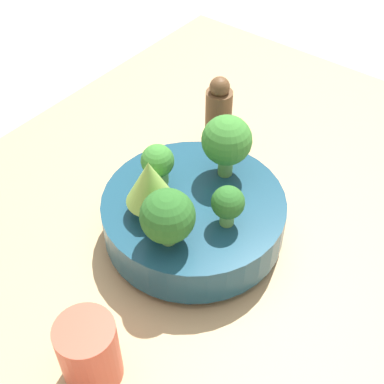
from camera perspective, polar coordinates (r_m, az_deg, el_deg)
The scene contains 10 objects.
ground_plane at distance 0.83m, azimuth 1.20°, elevation -7.35°, with size 6.00×6.00×0.00m, color #ADA89E.
table at distance 0.81m, azimuth 1.23°, elevation -6.34°, with size 1.14×0.87×0.05m.
bowl at distance 0.76m, azimuth 0.00°, elevation -2.76°, with size 0.26×0.26×0.07m.
romanesco_piece_near at distance 0.69m, azimuth -4.54°, elevation 0.98°, with size 0.07×0.07×0.09m.
broccoli_floret_front at distance 0.75m, azimuth -3.53°, elevation 3.22°, with size 0.05×0.05×0.06m.
broccoli_floret_right at distance 0.66m, azimuth -2.83°, elevation -2.53°, with size 0.07×0.07×0.08m.
broccoli_floret_back at distance 0.69m, azimuth 3.85°, elevation -1.26°, with size 0.04×0.04×0.06m.
broccoli_floret_left at distance 0.75m, azimuth 3.73°, elevation 5.42°, with size 0.07×0.07×0.10m.
cup at distance 0.65m, azimuth -10.90°, elevation -16.44°, with size 0.07×0.07×0.10m.
pepper_mill at distance 0.91m, azimuth 2.84°, elevation 8.10°, with size 0.04×0.04×0.14m.
Camera 1 is at (0.41, 0.30, 0.65)m, focal length 50.00 mm.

